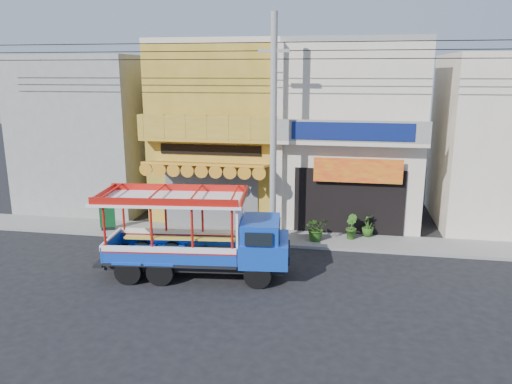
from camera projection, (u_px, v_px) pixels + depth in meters
ground at (287, 278)px, 16.97m from camera, size 90.00×90.00×0.00m
sidewalk at (299, 239)px, 20.78m from camera, size 30.00×2.00×0.12m
shophouse_left at (226, 129)px, 24.31m from camera, size 6.00×7.50×8.24m
shophouse_right at (351, 132)px, 23.28m from camera, size 6.00×6.75×8.24m
party_pilaster at (279, 142)px, 20.84m from camera, size 0.35×0.30×8.00m
filler_building_left at (94, 132)px, 25.63m from camera, size 6.00×6.00×7.60m
filler_building_right at (511, 142)px, 22.17m from camera, size 6.00×6.00×7.60m
utility_pole at (277, 120)px, 19.09m from camera, size 28.00×0.26×9.00m
songthaew_truck at (209, 236)px, 16.82m from camera, size 6.59×2.74×2.99m
green_sign at (108, 220)px, 21.73m from camera, size 0.64×0.48×1.01m
potted_plant_a at (317, 228)px, 20.31m from camera, size 1.15×1.07×1.05m
potted_plant_b at (351, 227)px, 20.55m from camera, size 0.59×0.66×1.01m
potted_plant_c at (368, 225)px, 20.84m from camera, size 0.69×0.69×0.93m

